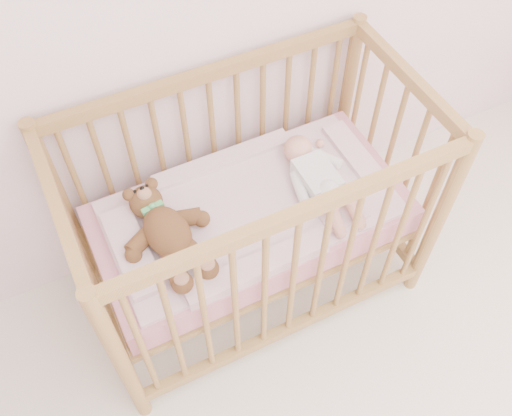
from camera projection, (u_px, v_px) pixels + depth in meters
crib at (250, 217)px, 2.26m from camera, size 1.36×0.76×1.00m
mattress at (250, 219)px, 2.28m from camera, size 1.22×0.62×0.13m
blanket at (250, 208)px, 2.22m from camera, size 1.10×0.58×0.06m
baby at (317, 174)px, 2.22m from camera, size 0.25×0.52×0.13m
teddy_bear at (167, 232)px, 2.05m from camera, size 0.42×0.55×0.14m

